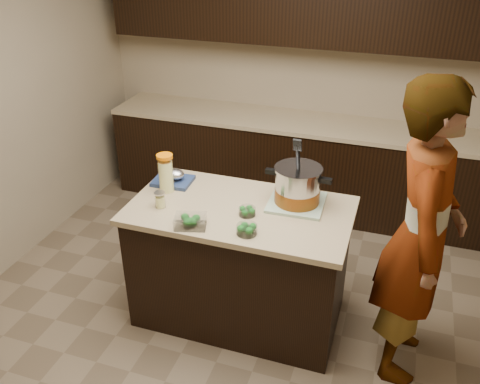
% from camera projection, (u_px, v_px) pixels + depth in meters
% --- Properties ---
extents(ground_plane, '(4.00, 4.00, 0.00)m').
position_uv_depth(ground_plane, '(240.00, 312.00, 3.76)').
color(ground_plane, brown).
rests_on(ground_plane, ground).
extents(room_shell, '(4.04, 4.04, 2.72)m').
position_uv_depth(room_shell, '(240.00, 87.00, 2.93)').
color(room_shell, tan).
rests_on(room_shell, ground).
extents(back_cabinets, '(3.60, 0.63, 2.33)m').
position_uv_depth(back_cabinets, '(299.00, 115.00, 4.75)').
color(back_cabinets, black).
rests_on(back_cabinets, ground).
extents(island, '(1.46, 0.81, 0.90)m').
position_uv_depth(island, '(240.00, 263.00, 3.54)').
color(island, black).
rests_on(island, ground).
extents(dish_towel, '(0.37, 0.37, 0.02)m').
position_uv_depth(dish_towel, '(297.00, 203.00, 3.37)').
color(dish_towel, '#5F8D62').
rests_on(dish_towel, island).
extents(stock_pot, '(0.44, 0.33, 0.45)m').
position_uv_depth(stock_pot, '(297.00, 187.00, 3.31)').
color(stock_pot, '#B7B7BC').
rests_on(stock_pot, dish_towel).
extents(lemonade_pitcher, '(0.14, 0.14, 0.27)m').
position_uv_depth(lemonade_pitcher, '(166.00, 174.00, 3.47)').
color(lemonade_pitcher, '#ECEA90').
rests_on(lemonade_pitcher, island).
extents(mason_jar, '(0.09, 0.09, 0.12)m').
position_uv_depth(mason_jar, '(160.00, 200.00, 3.31)').
color(mason_jar, '#ECEA90').
rests_on(mason_jar, island).
extents(broccoli_tub_left, '(0.15, 0.15, 0.05)m').
position_uv_depth(broccoli_tub_left, '(247.00, 212.00, 3.24)').
color(broccoli_tub_left, silver).
rests_on(broccoli_tub_left, island).
extents(broccoli_tub_right, '(0.16, 0.16, 0.06)m').
position_uv_depth(broccoli_tub_right, '(247.00, 230.00, 3.05)').
color(broccoli_tub_right, silver).
rests_on(broccoli_tub_right, island).
extents(broccoli_tub_rect, '(0.22, 0.19, 0.07)m').
position_uv_depth(broccoli_tub_rect, '(190.00, 222.00, 3.12)').
color(broccoli_tub_rect, silver).
rests_on(broccoli_tub_rect, island).
extents(blue_tray, '(0.28, 0.23, 0.10)m').
position_uv_depth(blue_tray, '(174.00, 178.00, 3.62)').
color(blue_tray, navy).
rests_on(blue_tray, island).
extents(person, '(0.46, 0.70, 1.91)m').
position_uv_depth(person, '(420.00, 237.00, 2.93)').
color(person, gray).
rests_on(person, ground).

